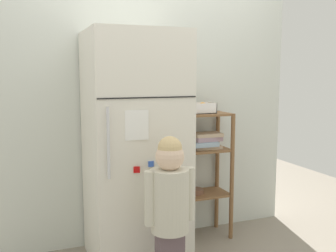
% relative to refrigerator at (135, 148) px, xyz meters
% --- Properties ---
extents(kitchen_wall_back, '(2.65, 0.03, 2.23)m').
position_rel_refrigerator_xyz_m(kitchen_wall_back, '(0.23, 0.36, 0.25)').
color(kitchen_wall_back, silver).
rests_on(kitchen_wall_back, ground).
extents(refrigerator, '(0.70, 0.70, 1.73)m').
position_rel_refrigerator_xyz_m(refrigerator, '(0.00, 0.00, 0.00)').
color(refrigerator, silver).
rests_on(refrigerator, ground).
extents(child_standing, '(0.33, 0.25, 1.04)m').
position_rel_refrigerator_xyz_m(child_standing, '(0.06, -0.56, -0.24)').
color(child_standing, '#645158').
rests_on(child_standing, ground).
extents(pantry_shelf_unit, '(0.44, 0.30, 1.09)m').
position_rel_refrigerator_xyz_m(pantry_shelf_unit, '(0.67, 0.18, -0.16)').
color(pantry_shelf_unit, brown).
rests_on(pantry_shelf_unit, ground).
extents(fruit_bin, '(0.23, 0.17, 0.09)m').
position_rel_refrigerator_xyz_m(fruit_bin, '(0.65, 0.19, 0.26)').
color(fruit_bin, white).
rests_on(fruit_bin, pantry_shelf_unit).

